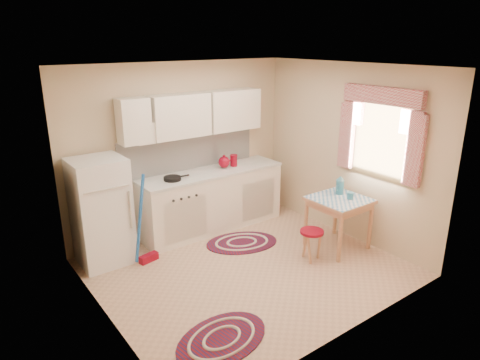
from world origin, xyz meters
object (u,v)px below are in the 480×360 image
Objects in this scene: stool at (311,245)px; base_cabinets at (212,201)px; table at (338,223)px; fridge at (101,212)px.

base_cabinets is at bearing 106.53° from stool.
base_cabinets is 1.90m from table.
stool is (2.19, -1.59, -0.49)m from fridge.
stool is (-0.56, -0.05, -0.15)m from table.
table is 1.71× the size of stool.
stool is at bearing -35.91° from fridge.
fridge is at bearing -178.32° from base_cabinets.
fridge is 1.73m from base_cabinets.
table is at bearing 5.01° from stool.
fridge is at bearing 150.82° from table.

